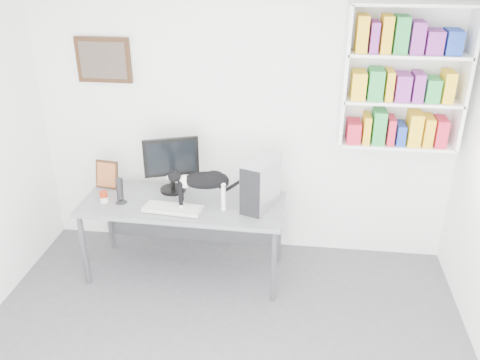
{
  "coord_description": "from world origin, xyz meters",
  "views": [
    {
      "loc": [
        0.55,
        -2.55,
        2.94
      ],
      "look_at": [
        0.03,
        1.53,
        0.96
      ],
      "focal_mm": 38.0,
      "sensor_mm": 36.0,
      "label": 1
    }
  ],
  "objects_px": {
    "monitor": "(172,164)",
    "leaning_print": "(107,174)",
    "keyboard": "(173,208)",
    "pc_tower": "(261,184)",
    "cat": "(204,190)",
    "bookshelf": "(405,78)",
    "desk": "(185,238)",
    "soup_can": "(104,197)",
    "speaker": "(120,190)"
  },
  "relations": [
    {
      "from": "pc_tower",
      "to": "speaker",
      "type": "xyz_separation_m",
      "value": [
        -1.25,
        -0.1,
        -0.1
      ]
    },
    {
      "from": "bookshelf",
      "to": "cat",
      "type": "height_order",
      "value": "bookshelf"
    },
    {
      "from": "monitor",
      "to": "keyboard",
      "type": "bearing_deg",
      "value": -96.48
    },
    {
      "from": "pc_tower",
      "to": "speaker",
      "type": "relative_size",
      "value": 1.78
    },
    {
      "from": "keyboard",
      "to": "bookshelf",
      "type": "bearing_deg",
      "value": 22.58
    },
    {
      "from": "keyboard",
      "to": "pc_tower",
      "type": "relative_size",
      "value": 1.17
    },
    {
      "from": "pc_tower",
      "to": "soup_can",
      "type": "relative_size",
      "value": 4.21
    },
    {
      "from": "desk",
      "to": "keyboard",
      "type": "xyz_separation_m",
      "value": [
        -0.05,
        -0.16,
        0.4
      ]
    },
    {
      "from": "desk",
      "to": "monitor",
      "type": "relative_size",
      "value": 3.39
    },
    {
      "from": "bookshelf",
      "to": "keyboard",
      "type": "height_order",
      "value": "bookshelf"
    },
    {
      "from": "bookshelf",
      "to": "monitor",
      "type": "height_order",
      "value": "bookshelf"
    },
    {
      "from": "desk",
      "to": "keyboard",
      "type": "bearing_deg",
      "value": -105.85
    },
    {
      "from": "bookshelf",
      "to": "speaker",
      "type": "distance_m",
      "value": 2.66
    },
    {
      "from": "bookshelf",
      "to": "monitor",
      "type": "xyz_separation_m",
      "value": [
        -2.02,
        -0.23,
        -0.82
      ]
    },
    {
      "from": "speaker",
      "to": "soup_can",
      "type": "height_order",
      "value": "speaker"
    },
    {
      "from": "soup_can",
      "to": "bookshelf",
      "type": "bearing_deg",
      "value": 11.64
    },
    {
      "from": "desk",
      "to": "cat",
      "type": "distance_m",
      "value": 0.61
    },
    {
      "from": "bookshelf",
      "to": "keyboard",
      "type": "xyz_separation_m",
      "value": [
        -1.93,
        -0.61,
        -1.07
      ]
    },
    {
      "from": "desk",
      "to": "cat",
      "type": "height_order",
      "value": "cat"
    },
    {
      "from": "pc_tower",
      "to": "soup_can",
      "type": "xyz_separation_m",
      "value": [
        -1.41,
        -0.11,
        -0.17
      ]
    },
    {
      "from": "bookshelf",
      "to": "leaning_print",
      "type": "distance_m",
      "value": 2.83
    },
    {
      "from": "keyboard",
      "to": "desk",
      "type": "bearing_deg",
      "value": 77.98
    },
    {
      "from": "pc_tower",
      "to": "cat",
      "type": "relative_size",
      "value": 0.74
    },
    {
      "from": "monitor",
      "to": "pc_tower",
      "type": "relative_size",
      "value": 1.22
    },
    {
      "from": "monitor",
      "to": "leaning_print",
      "type": "distance_m",
      "value": 0.65
    },
    {
      "from": "speaker",
      "to": "desk",
      "type": "bearing_deg",
      "value": 4.17
    },
    {
      "from": "pc_tower",
      "to": "leaning_print",
      "type": "bearing_deg",
      "value": -167.73
    },
    {
      "from": "keyboard",
      "to": "pc_tower",
      "type": "height_order",
      "value": "pc_tower"
    },
    {
      "from": "desk",
      "to": "pc_tower",
      "type": "height_order",
      "value": "pc_tower"
    },
    {
      "from": "keyboard",
      "to": "speaker",
      "type": "xyz_separation_m",
      "value": [
        -0.5,
        0.09,
        0.1
      ]
    },
    {
      "from": "bookshelf",
      "to": "cat",
      "type": "xyz_separation_m",
      "value": [
        -1.66,
        -0.53,
        -0.9
      ]
    },
    {
      "from": "monitor",
      "to": "leaning_print",
      "type": "xyz_separation_m",
      "value": [
        -0.63,
        -0.01,
        -0.13
      ]
    },
    {
      "from": "pc_tower",
      "to": "leaning_print",
      "type": "xyz_separation_m",
      "value": [
        -1.48,
        0.19,
        -0.08
      ]
    },
    {
      "from": "leaning_print",
      "to": "cat",
      "type": "xyz_separation_m",
      "value": [
        0.99,
        -0.3,
        0.05
      ]
    },
    {
      "from": "speaker",
      "to": "soup_can",
      "type": "relative_size",
      "value": 2.36
    },
    {
      "from": "soup_can",
      "to": "keyboard",
      "type": "bearing_deg",
      "value": -6.38
    },
    {
      "from": "bookshelf",
      "to": "speaker",
      "type": "bearing_deg",
      "value": -167.97
    },
    {
      "from": "speaker",
      "to": "pc_tower",
      "type": "bearing_deg",
      "value": 1.0
    },
    {
      "from": "keyboard",
      "to": "speaker",
      "type": "height_order",
      "value": "speaker"
    },
    {
      "from": "speaker",
      "to": "leaning_print",
      "type": "bearing_deg",
      "value": 125.29
    },
    {
      "from": "keyboard",
      "to": "pc_tower",
      "type": "distance_m",
      "value": 0.8
    },
    {
      "from": "cat",
      "to": "desk",
      "type": "bearing_deg",
      "value": 149.43
    },
    {
      "from": "pc_tower",
      "to": "keyboard",
      "type": "bearing_deg",
      "value": -146.84
    },
    {
      "from": "desk",
      "to": "speaker",
      "type": "bearing_deg",
      "value": -171.18
    },
    {
      "from": "monitor",
      "to": "speaker",
      "type": "height_order",
      "value": "monitor"
    },
    {
      "from": "speaker",
      "to": "cat",
      "type": "distance_m",
      "value": 0.77
    },
    {
      "from": "bookshelf",
      "to": "cat",
      "type": "bearing_deg",
      "value": -162.21
    },
    {
      "from": "leaning_print",
      "to": "cat",
      "type": "height_order",
      "value": "cat"
    },
    {
      "from": "leaning_print",
      "to": "soup_can",
      "type": "xyz_separation_m",
      "value": [
        0.07,
        -0.3,
        -0.09
      ]
    },
    {
      "from": "speaker",
      "to": "cat",
      "type": "xyz_separation_m",
      "value": [
        0.77,
        -0.02,
        0.06
      ]
    }
  ]
}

